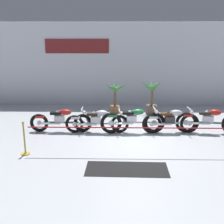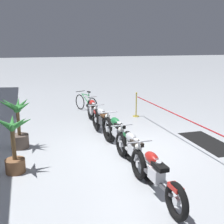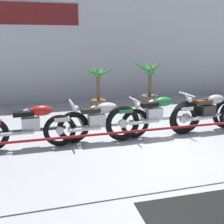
{
  "view_description": "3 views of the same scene",
  "coord_description": "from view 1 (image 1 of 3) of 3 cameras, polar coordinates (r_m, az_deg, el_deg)",
  "views": [
    {
      "loc": [
        -0.62,
        -9.33,
        3.55
      ],
      "look_at": [
        -0.83,
        0.51,
        0.84
      ],
      "focal_mm": 45.0,
      "sensor_mm": 36.0,
      "label": 1
    },
    {
      "loc": [
        -7.47,
        3.1,
        3.05
      ],
      "look_at": [
        1.46,
        0.31,
        0.77
      ],
      "focal_mm": 45.0,
      "sensor_mm": 36.0,
      "label": 2
    },
    {
      "loc": [
        -2.69,
        -5.06,
        2.18
      ],
      "look_at": [
        -0.97,
        1.08,
        0.54
      ],
      "focal_mm": 45.0,
      "sensor_mm": 36.0,
      "label": 3
    }
  ],
  "objects": [
    {
      "name": "potted_palm_right_of_row",
      "position": [
        13.11,
        8.06,
        2.78
      ],
      "size": [
        1.02,
        0.98,
        1.58
      ],
      "color": "brown",
      "rests_on": "ground"
    },
    {
      "name": "back_wall",
      "position": [
        14.54,
        3.69,
        9.62
      ],
      "size": [
        28.0,
        0.29,
        4.2
      ],
      "color": "silver",
      "rests_on": "ground"
    },
    {
      "name": "motorcycle_silver_3",
      "position": [
        10.65,
        11.92,
        -1.8
      ],
      "size": [
        2.16,
        0.62,
        0.94
      ],
      "color": "black",
      "rests_on": "ground"
    },
    {
      "name": "motorcycle_red_0",
      "position": [
        10.73,
        -10.3,
        -1.68
      ],
      "size": [
        2.35,
        0.62,
        0.93
      ],
      "color": "black",
      "rests_on": "ground"
    },
    {
      "name": "motorcycle_green_2",
      "position": [
        10.43,
        4.29,
        -1.78
      ],
      "size": [
        2.42,
        0.62,
        0.98
      ],
      "color": "black",
      "rests_on": "ground"
    },
    {
      "name": "stanchion_far_left",
      "position": [
        8.48,
        -3.31,
        -4.37
      ],
      "size": [
        6.86,
        0.28,
        1.05
      ],
      "color": "gold",
      "rests_on": "ground"
    },
    {
      "name": "ground_plane",
      "position": [
        10.01,
        4.73,
        -5.47
      ],
      "size": [
        120.0,
        120.0,
        0.0
      ],
      "primitive_type": "plane",
      "color": "#B2B7BC"
    },
    {
      "name": "potted_palm_left_of_row",
      "position": [
        13.1,
        0.68,
        2.82
      ],
      "size": [
        0.99,
        0.9,
        1.5
      ],
      "color": "brown",
      "rests_on": "ground"
    },
    {
      "name": "floor_banner",
      "position": [
        7.86,
        3.02,
        -11.49
      ],
      "size": [
        2.28,
        0.98,
        0.01
      ],
      "primitive_type": "cube",
      "rotation": [
        0.0,
        0.0,
        -0.02
      ],
      "color": "black",
      "rests_on": "ground"
    },
    {
      "name": "motorcycle_red_4",
      "position": [
        10.99,
        19.19,
        -1.71
      ],
      "size": [
        2.46,
        0.62,
        0.97
      ],
      "color": "black",
      "rests_on": "ground"
    },
    {
      "name": "motorcycle_silver_1",
      "position": [
        10.47,
        -3.0,
        -1.85
      ],
      "size": [
        2.38,
        0.62,
        0.92
      ],
      "color": "black",
      "rests_on": "ground"
    }
  ]
}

